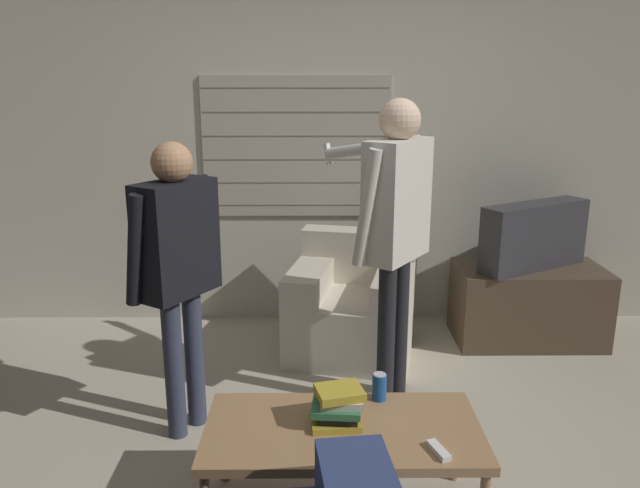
{
  "coord_description": "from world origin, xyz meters",
  "views": [
    {
      "loc": [
        -0.06,
        -2.64,
        1.87
      ],
      "look_at": [
        -0.04,
        0.54,
        1.0
      ],
      "focal_mm": 35.0,
      "sensor_mm": 36.0,
      "label": 1
    }
  ],
  "objects_px": {
    "person_right_standing": "(395,215)",
    "soda_can": "(379,387)",
    "person_left_standing": "(176,255)",
    "armchair_beige": "(353,305)",
    "spare_remote": "(439,450)",
    "coffee_table": "(343,435)",
    "tv": "(534,236)",
    "book_stack": "(338,407)"
  },
  "relations": [
    {
      "from": "person_right_standing",
      "to": "soda_can",
      "type": "distance_m",
      "value": 1.01
    },
    {
      "from": "armchair_beige",
      "to": "coffee_table",
      "type": "xyz_separation_m",
      "value": [
        -0.15,
        -1.72,
        0.07
      ]
    },
    {
      "from": "armchair_beige",
      "to": "book_stack",
      "type": "distance_m",
      "value": 1.71
    },
    {
      "from": "coffee_table",
      "to": "soda_can",
      "type": "bearing_deg",
      "value": 52.75
    },
    {
      "from": "armchair_beige",
      "to": "coffee_table",
      "type": "bearing_deg",
      "value": 97.43
    },
    {
      "from": "tv",
      "to": "person_right_standing",
      "type": "relative_size",
      "value": 0.48
    },
    {
      "from": "tv",
      "to": "armchair_beige",
      "type": "bearing_deg",
      "value": -23.1
    },
    {
      "from": "coffee_table",
      "to": "person_left_standing",
      "type": "relative_size",
      "value": 0.75
    },
    {
      "from": "coffee_table",
      "to": "spare_remote",
      "type": "height_order",
      "value": "spare_remote"
    },
    {
      "from": "person_left_standing",
      "to": "soda_can",
      "type": "bearing_deg",
      "value": -83.02
    },
    {
      "from": "coffee_table",
      "to": "person_right_standing",
      "type": "height_order",
      "value": "person_right_standing"
    },
    {
      "from": "person_left_standing",
      "to": "armchair_beige",
      "type": "bearing_deg",
      "value": -11.09
    },
    {
      "from": "soda_can",
      "to": "person_left_standing",
      "type": "bearing_deg",
      "value": 154.25
    },
    {
      "from": "spare_remote",
      "to": "armchair_beige",
      "type": "bearing_deg",
      "value": 77.34
    },
    {
      "from": "armchair_beige",
      "to": "spare_remote",
      "type": "xyz_separation_m",
      "value": [
        0.22,
        -1.91,
        0.12
      ]
    },
    {
      "from": "soda_can",
      "to": "spare_remote",
      "type": "xyz_separation_m",
      "value": [
        0.19,
        -0.42,
        -0.05
      ]
    },
    {
      "from": "coffee_table",
      "to": "spare_remote",
      "type": "bearing_deg",
      "value": -27.5
    },
    {
      "from": "tv",
      "to": "book_stack",
      "type": "height_order",
      "value": "tv"
    },
    {
      "from": "person_right_standing",
      "to": "book_stack",
      "type": "relative_size",
      "value": 7.3
    },
    {
      "from": "person_right_standing",
      "to": "soda_can",
      "type": "bearing_deg",
      "value": -156.14
    },
    {
      "from": "tv",
      "to": "book_stack",
      "type": "distance_m",
      "value": 2.34
    },
    {
      "from": "person_left_standing",
      "to": "person_right_standing",
      "type": "height_order",
      "value": "person_right_standing"
    },
    {
      "from": "soda_can",
      "to": "person_right_standing",
      "type": "bearing_deg",
      "value": 79.3
    },
    {
      "from": "coffee_table",
      "to": "book_stack",
      "type": "height_order",
      "value": "book_stack"
    },
    {
      "from": "person_left_standing",
      "to": "person_right_standing",
      "type": "distance_m",
      "value": 1.19
    },
    {
      "from": "armchair_beige",
      "to": "book_stack",
      "type": "xyz_separation_m",
      "value": [
        -0.17,
        -1.69,
        0.19
      ]
    },
    {
      "from": "person_left_standing",
      "to": "person_right_standing",
      "type": "bearing_deg",
      "value": -42.55
    },
    {
      "from": "book_stack",
      "to": "soda_can",
      "type": "relative_size",
      "value": 1.9
    },
    {
      "from": "soda_can",
      "to": "book_stack",
      "type": "bearing_deg",
      "value": -133.91
    },
    {
      "from": "person_left_standing",
      "to": "spare_remote",
      "type": "relative_size",
      "value": 11.44
    },
    {
      "from": "soda_can",
      "to": "coffee_table",
      "type": "bearing_deg",
      "value": -127.25
    },
    {
      "from": "coffee_table",
      "to": "person_left_standing",
      "type": "xyz_separation_m",
      "value": [
        -0.82,
        0.71,
        0.59
      ]
    },
    {
      "from": "armchair_beige",
      "to": "person_left_standing",
      "type": "bearing_deg",
      "value": 58.51
    },
    {
      "from": "coffee_table",
      "to": "armchair_beige",
      "type": "bearing_deg",
      "value": 85.1
    },
    {
      "from": "book_stack",
      "to": "spare_remote",
      "type": "xyz_separation_m",
      "value": [
        0.39,
        -0.22,
        -0.07
      ]
    },
    {
      "from": "person_right_standing",
      "to": "tv",
      "type": "bearing_deg",
      "value": -17.2
    },
    {
      "from": "soda_can",
      "to": "tv",
      "type": "bearing_deg",
      "value": 52.96
    },
    {
      "from": "person_right_standing",
      "to": "coffee_table",
      "type": "bearing_deg",
      "value": -163.15
    },
    {
      "from": "tv",
      "to": "spare_remote",
      "type": "bearing_deg",
      "value": 33.2
    },
    {
      "from": "coffee_table",
      "to": "person_left_standing",
      "type": "bearing_deg",
      "value": 139.1
    },
    {
      "from": "tv",
      "to": "book_stack",
      "type": "relative_size",
      "value": 3.52
    },
    {
      "from": "person_right_standing",
      "to": "soda_can",
      "type": "height_order",
      "value": "person_right_standing"
    }
  ]
}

